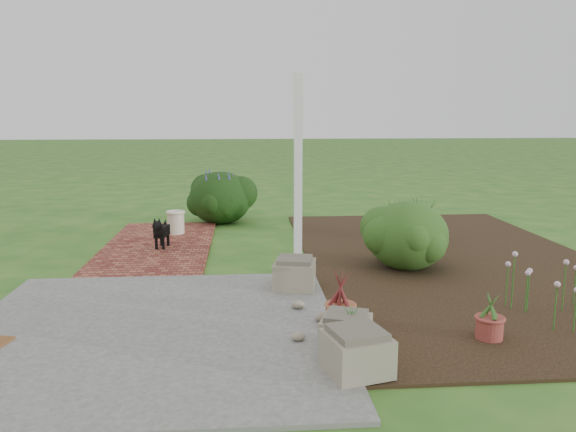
{
  "coord_description": "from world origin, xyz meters",
  "views": [
    {
      "loc": [
        -0.37,
        -6.8,
        2.01
      ],
      "look_at": [
        0.2,
        0.4,
        0.7
      ],
      "focal_mm": 35.0,
      "sensor_mm": 36.0,
      "label": 1
    }
  ],
  "objects": [
    {
      "name": "ground",
      "position": [
        0.0,
        0.0,
        0.0
      ],
      "size": [
        80.0,
        80.0,
        0.0
      ],
      "primitive_type": "plane",
      "color": "#275F1E",
      "rests_on": "ground"
    },
    {
      "name": "concrete_patio",
      "position": [
        -1.25,
        -1.75,
        0.02
      ],
      "size": [
        3.5,
        3.5,
        0.04
      ],
      "primitive_type": "cube",
      "color": "#595957",
      "rests_on": "ground"
    },
    {
      "name": "brick_path",
      "position": [
        -1.7,
        1.75,
        0.02
      ],
      "size": [
        1.6,
        3.5,
        0.04
      ],
      "primitive_type": "cube",
      "color": "maroon",
      "rests_on": "ground"
    },
    {
      "name": "garden_bed",
      "position": [
        2.5,
        0.5,
        0.01
      ],
      "size": [
        4.0,
        7.0,
        0.03
      ],
      "primitive_type": "cube",
      "color": "black",
      "rests_on": "ground"
    },
    {
      "name": "veranda_post",
      "position": [
        0.3,
        0.1,
        1.25
      ],
      "size": [
        0.1,
        0.1,
        2.5
      ],
      "primitive_type": "cube",
      "color": "white",
      "rests_on": "ground"
    },
    {
      "name": "stone_trough_near",
      "position": [
        0.48,
        -2.78,
        0.19
      ],
      "size": [
        0.56,
        0.56,
        0.3
      ],
      "primitive_type": "cube",
      "rotation": [
        0.0,
        0.0,
        0.26
      ],
      "color": "#78735B",
      "rests_on": "concrete_patio"
    },
    {
      "name": "stone_trough_mid",
      "position": [
        0.48,
        -2.32,
        0.17
      ],
      "size": [
        0.51,
        0.51,
        0.27
      ],
      "primitive_type": "cube",
      "rotation": [
        0.0,
        0.0,
        -0.36
      ],
      "color": "gray",
      "rests_on": "concrete_patio"
    },
    {
      "name": "stone_trough_far",
      "position": [
        0.2,
        -0.6,
        0.19
      ],
      "size": [
        0.54,
        0.54,
        0.31
      ],
      "primitive_type": "cube",
      "rotation": [
        0.0,
        0.0,
        -0.19
      ],
      "color": "#766F58",
      "rests_on": "concrete_patio"
    },
    {
      "name": "black_dog",
      "position": [
        -1.61,
        1.5,
        0.3
      ],
      "size": [
        0.21,
        0.51,
        0.44
      ],
      "rotation": [
        0.0,
        0.0,
        -0.16
      ],
      "color": "black",
      "rests_on": "brick_path"
    },
    {
      "name": "cream_ceramic_urn",
      "position": [
        -1.52,
        2.54,
        0.23
      ],
      "size": [
        0.31,
        0.31,
        0.37
      ],
      "primitive_type": "cylinder",
      "rotation": [
        0.0,
        0.0,
        -0.12
      ],
      "color": "beige",
      "rests_on": "brick_path"
    },
    {
      "name": "evergreen_shrub",
      "position": [
        1.74,
        0.2,
        0.48
      ],
      "size": [
        1.14,
        1.14,
        0.9
      ],
      "primitive_type": "ellipsoid",
      "rotation": [
        0.0,
        0.0,
        0.08
      ],
      "color": "#1D3A12",
      "rests_on": "garden_bed"
    },
    {
      "name": "agapanthus_clump_back",
      "position": [
        2.45,
        1.79,
        0.45
      ],
      "size": [
        1.19,
        1.19,
        0.84
      ],
      "primitive_type": null,
      "rotation": [
        0.0,
        0.0,
        0.35
      ],
      "color": "#15431C",
      "rests_on": "garden_bed"
    },
    {
      "name": "agapanthus_clump_front",
      "position": [
        2.16,
        2.21,
        0.39
      ],
      "size": [
        0.82,
        0.82,
        0.72
      ],
      "primitive_type": null,
      "rotation": [
        0.0,
        0.0,
        0.01
      ],
      "color": "#1B4113",
      "rests_on": "garden_bed"
    },
    {
      "name": "pink_flower_patch",
      "position": [
        2.78,
        -1.81,
        0.36
      ],
      "size": [
        1.14,
        1.14,
        0.66
      ],
      "primitive_type": null,
      "rotation": [
        0.0,
        0.0,
        -0.11
      ],
      "color": "#113D0F",
      "rests_on": "garden_bed"
    },
    {
      "name": "terracotta_pot_bronze",
      "position": [
        0.52,
        -1.81,
        0.14
      ],
      "size": [
        0.37,
        0.37,
        0.23
      ],
      "primitive_type": "cylinder",
      "rotation": [
        0.0,
        0.0,
        -0.42
      ],
      "color": "#9A5434",
      "rests_on": "garden_bed"
    },
    {
      "name": "terracotta_pot_small_left",
      "position": [
        1.81,
        -2.19,
        0.13
      ],
      "size": [
        0.27,
        0.27,
        0.2
      ],
      "primitive_type": "cylinder",
      "rotation": [
        0.0,
        0.0,
        0.11
      ],
      "color": "brown",
      "rests_on": "garden_bed"
    },
    {
      "name": "terracotta_pot_small_right",
      "position": [
        0.52,
        -2.34,
        0.12
      ],
      "size": [
        0.29,
        0.29,
        0.19
      ],
      "primitive_type": "cylinder",
      "rotation": [
        0.0,
        0.0,
        0.39
      ],
      "color": "#965532",
      "rests_on": "garden_bed"
    },
    {
      "name": "purple_flowering_bush",
      "position": [
        -0.81,
        3.66,
        0.5
      ],
      "size": [
        1.45,
        1.45,
        0.99
      ],
      "primitive_type": "ellipsoid",
      "rotation": [
        0.0,
        0.0,
        0.29
      ],
      "color": "black",
      "rests_on": "ground"
    }
  ]
}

